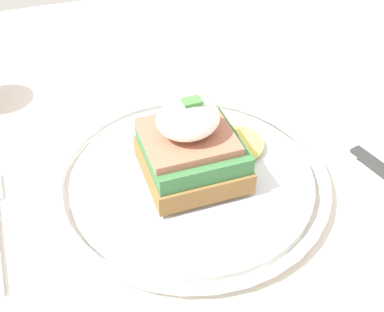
{
  "coord_description": "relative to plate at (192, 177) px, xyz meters",
  "views": [
    {
      "loc": [
        -0.07,
        -0.33,
        1.07
      ],
      "look_at": [
        0.04,
        -0.01,
        0.78
      ],
      "focal_mm": 45.0,
      "sensor_mm": 36.0,
      "label": 1
    }
  ],
  "objects": [
    {
      "name": "dining_table",
      "position": [
        -0.04,
        0.01,
        -0.11
      ],
      "size": [
        1.16,
        0.91,
        0.75
      ],
      "color": "beige",
      "rests_on": "ground_plane"
    },
    {
      "name": "knife",
      "position": [
        0.18,
        -0.02,
        -0.01
      ],
      "size": [
        0.06,
        0.21,
        0.01
      ],
      "color": "#2D2D2D",
      "rests_on": "dining_table"
    },
    {
      "name": "sandwich",
      "position": [
        0.0,
        0.0,
        0.04
      ],
      "size": [
        0.13,
        0.1,
        0.08
      ],
      "color": "olive",
      "rests_on": "plate"
    },
    {
      "name": "plate",
      "position": [
        0.0,
        0.0,
        0.0
      ],
      "size": [
        0.26,
        0.26,
        0.02
      ],
      "color": "silver",
      "rests_on": "dining_table"
    }
  ]
}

